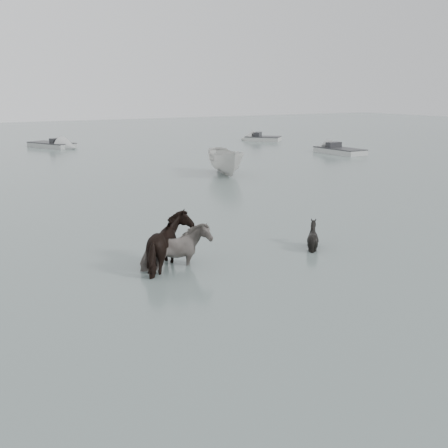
% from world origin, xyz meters
% --- Properties ---
extents(ground, '(140.00, 140.00, 0.00)m').
position_xyz_m(ground, '(0.00, 0.00, 0.00)').
color(ground, '#54645E').
rests_on(ground, ground).
extents(pony_pinto, '(1.83, 0.87, 1.53)m').
position_xyz_m(pony_pinto, '(-1.49, 2.34, 0.76)').
color(pony_pinto, black).
rests_on(pony_pinto, ground).
extents(pony_dark, '(1.88, 2.05, 1.72)m').
position_xyz_m(pony_dark, '(-1.54, 2.43, 0.86)').
color(pony_dark, black).
rests_on(pony_dark, ground).
extents(pony_black, '(1.15, 1.05, 1.12)m').
position_xyz_m(pony_black, '(2.79, 2.10, 0.56)').
color(pony_black, black).
rests_on(pony_black, ground).
extents(boat_small, '(2.53, 4.26, 1.55)m').
position_xyz_m(boat_small, '(7.69, 15.52, 0.77)').
color(boat_small, silver).
rests_on(boat_small, ground).
extents(skiff_port, '(1.82, 5.34, 0.75)m').
position_xyz_m(skiff_port, '(19.59, 19.99, 0.38)').
color(skiff_port, '#AAADAA').
rests_on(skiff_port, ground).
extents(skiff_mid, '(3.82, 5.73, 0.75)m').
position_xyz_m(skiff_mid, '(3.01, 34.39, 0.38)').
color(skiff_mid, '#9D9F9D').
rests_on(skiff_mid, ground).
extents(skiff_star, '(3.97, 4.08, 0.75)m').
position_xyz_m(skiff_star, '(20.34, 30.76, 0.38)').
color(skiff_star, '#B0B1AC').
rests_on(skiff_star, ground).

